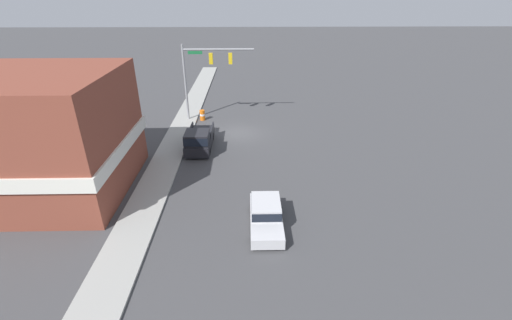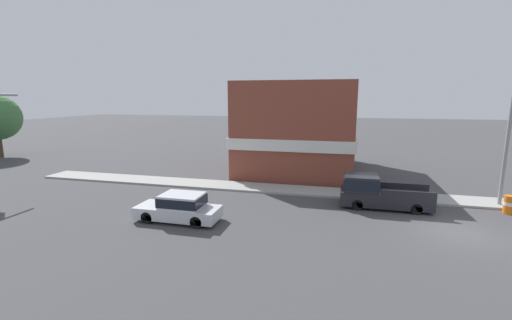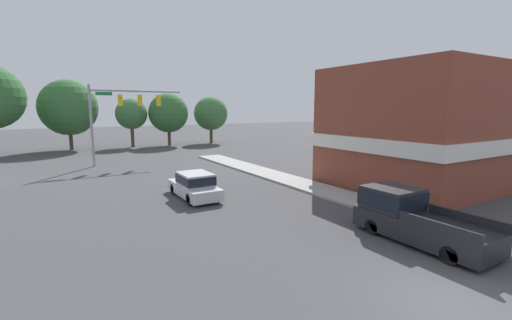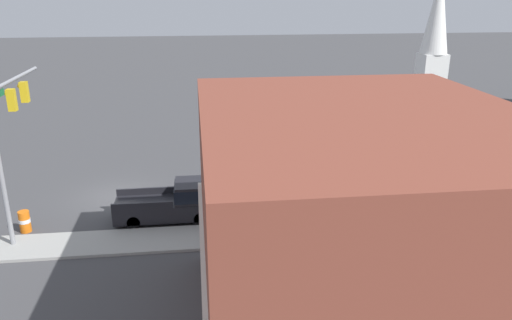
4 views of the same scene
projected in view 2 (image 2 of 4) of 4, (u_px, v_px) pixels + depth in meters
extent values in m
plane|color=#424244|center=(457.00, 232.00, 17.20)|extent=(200.00, 200.00, 0.00)
cube|color=#9E9E99|center=(430.00, 199.00, 22.62)|extent=(2.40, 60.00, 0.14)
cylinder|color=gray|center=(507.00, 145.00, 20.69)|extent=(0.22, 0.22, 7.68)
cylinder|color=black|center=(147.00, 218.00, 18.38)|extent=(0.22, 0.66, 0.66)
cylinder|color=black|center=(162.00, 208.00, 19.90)|extent=(0.22, 0.66, 0.66)
cylinder|color=black|center=(196.00, 222.00, 17.69)|extent=(0.22, 0.66, 0.66)
cylinder|color=black|center=(208.00, 212.00, 19.20)|extent=(0.22, 0.66, 0.66)
cube|color=silver|center=(178.00, 212.00, 18.76)|extent=(1.81, 4.61, 0.63)
cube|color=silver|center=(182.00, 201.00, 18.57)|extent=(1.66, 2.21, 0.72)
cube|color=black|center=(182.00, 201.00, 18.57)|extent=(1.68, 2.30, 0.50)
cylinder|color=black|center=(357.00, 205.00, 20.57)|extent=(0.22, 0.66, 0.66)
cylinder|color=black|center=(356.00, 196.00, 22.29)|extent=(0.22, 0.66, 0.66)
cylinder|color=black|center=(416.00, 209.00, 19.77)|extent=(0.22, 0.66, 0.66)
cylinder|color=black|center=(411.00, 200.00, 21.49)|extent=(0.22, 0.66, 0.66)
cube|color=black|center=(385.00, 198.00, 20.98)|extent=(2.03, 5.31, 0.85)
cube|color=black|center=(361.00, 182.00, 21.17)|extent=(1.93, 2.02, 0.94)
cube|color=black|center=(361.00, 182.00, 21.17)|extent=(1.95, 2.10, 0.66)
cube|color=black|center=(409.00, 194.00, 19.68)|extent=(0.12, 2.99, 0.35)
cube|color=black|center=(403.00, 186.00, 21.50)|extent=(0.12, 2.99, 0.35)
cylinder|color=orange|center=(509.00, 205.00, 19.91)|extent=(0.53, 0.53, 1.08)
cylinder|color=white|center=(509.00, 204.00, 19.90)|extent=(0.54, 0.54, 0.19)
cube|color=brown|center=(299.00, 127.00, 31.67)|extent=(12.11, 9.73, 7.97)
cube|color=silver|center=(299.00, 137.00, 31.84)|extent=(12.41, 10.03, 0.90)
cylinder|color=#4C3823|center=(1.00, 147.00, 38.89)|extent=(0.44, 0.44, 2.21)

